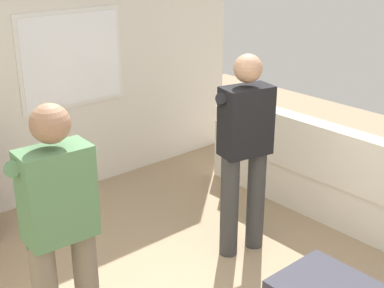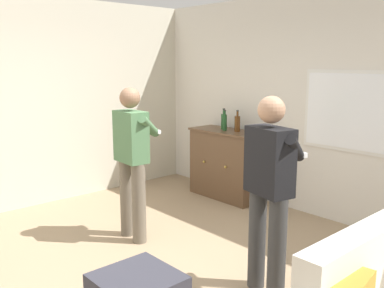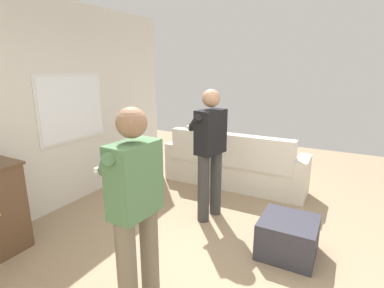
% 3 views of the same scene
% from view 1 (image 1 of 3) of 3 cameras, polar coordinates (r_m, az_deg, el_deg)
% --- Properties ---
extents(wall_back_with_window, '(5.20, 0.15, 2.80)m').
position_cam_1_polar(wall_back_with_window, '(5.22, -18.15, 8.15)').
color(wall_back_with_window, silver).
rests_on(wall_back_with_window, ground).
extents(couch, '(0.57, 2.33, 0.93)m').
position_cam_1_polar(couch, '(5.32, 12.86, -2.94)').
color(couch, silver).
rests_on(couch, ground).
extents(person_standing_left, '(0.56, 0.49, 1.68)m').
position_cam_1_polar(person_standing_left, '(3.19, -13.91, -8.62)').
color(person_standing_left, '#6B6051').
rests_on(person_standing_left, ground).
extents(person_standing_right, '(0.54, 0.51, 1.68)m').
position_cam_1_polar(person_standing_right, '(4.26, 5.58, -0.26)').
color(person_standing_right, '#383838').
rests_on(person_standing_right, ground).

